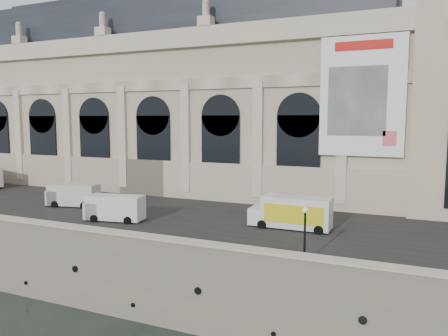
{
  "coord_description": "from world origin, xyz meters",
  "views": [
    {
      "loc": [
        28.68,
        -28.33,
        16.59
      ],
      "look_at": [
        6.41,
        22.0,
        10.36
      ],
      "focal_mm": 35.0,
      "sensor_mm": 36.0,
      "label": 1
    }
  ],
  "objects_px": {
    "van_b": "(112,208)",
    "lamp_right": "(305,236)",
    "van_c": "(71,195)",
    "box_truck": "(292,213)"
  },
  "relations": [
    {
      "from": "van_b",
      "to": "lamp_right",
      "type": "relative_size",
      "value": 1.49
    },
    {
      "from": "van_b",
      "to": "van_c",
      "type": "bearing_deg",
      "value": 156.38
    },
    {
      "from": "van_b",
      "to": "box_truck",
      "type": "relative_size",
      "value": 0.81
    },
    {
      "from": "box_truck",
      "to": "lamp_right",
      "type": "distance_m",
      "value": 10.45
    },
    {
      "from": "van_b",
      "to": "lamp_right",
      "type": "distance_m",
      "value": 22.2
    },
    {
      "from": "van_b",
      "to": "box_truck",
      "type": "distance_m",
      "value": 18.44
    },
    {
      "from": "box_truck",
      "to": "lamp_right",
      "type": "height_order",
      "value": "lamp_right"
    },
    {
      "from": "van_c",
      "to": "box_truck",
      "type": "bearing_deg",
      "value": 0.59
    },
    {
      "from": "van_c",
      "to": "box_truck",
      "type": "height_order",
      "value": "box_truck"
    },
    {
      "from": "van_b",
      "to": "box_truck",
      "type": "xyz_separation_m",
      "value": [
        17.91,
        4.38,
        0.22
      ]
    }
  ]
}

